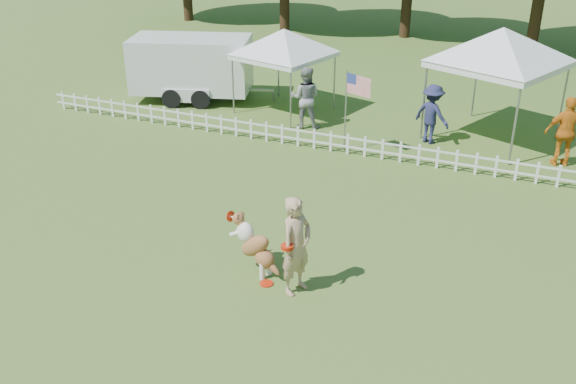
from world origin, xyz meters
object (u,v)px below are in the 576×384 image
object	(u,v)px
canopy_tent_left	(284,72)
flag_pole	(346,112)
cargo_trailer	(192,68)
spectator_b	(432,114)
dog	(256,246)
handler	(296,246)
spectator_a	(305,98)
frisbee_on_turf	(266,283)
canopy_tent_right	(496,86)
spectator_c	(566,132)

from	to	relation	value
canopy_tent_left	flag_pole	distance (m)	3.90
cargo_trailer	spectator_b	world-z (taller)	cargo_trailer
cargo_trailer	dog	bearing A→B (deg)	-70.81
handler	flag_pole	bearing A→B (deg)	29.08
handler	spectator_a	xyz separation A→B (m)	(-3.16, 8.30, -0.01)
frisbee_on_turf	canopy_tent_left	size ratio (longest dim) A/B	0.10
canopy_tent_left	dog	bearing A→B (deg)	-55.02
canopy_tent_left	flag_pole	bearing A→B (deg)	-26.02
flag_pole	spectator_a	distance (m)	2.22
handler	canopy_tent_right	world-z (taller)	canopy_tent_right
handler	spectator_b	size ratio (longest dim) A/B	1.10
handler	dog	world-z (taller)	handler
frisbee_on_turf	dog	bearing A→B (deg)	139.93
dog	canopy_tent_left	distance (m)	9.86
handler	canopy_tent_right	distance (m)	9.83
frisbee_on_turf	canopy_tent_right	distance (m)	10.12
canopy_tent_right	spectator_c	bearing A→B (deg)	-10.25
handler	dog	distance (m)	1.05
canopy_tent_left	spectator_c	distance (m)	8.74
handler	spectator_c	size ratio (longest dim) A/B	1.01
cargo_trailer	flag_pole	size ratio (longest dim) A/B	2.16
frisbee_on_turf	canopy_tent_left	world-z (taller)	canopy_tent_left
handler	spectator_b	world-z (taller)	handler
canopy_tent_left	spectator_c	world-z (taller)	canopy_tent_left
canopy_tent_right	spectator_b	xyz separation A→B (m)	(-1.54, -1.03, -0.73)
dog	canopy_tent_left	world-z (taller)	canopy_tent_left
dog	canopy_tent_right	size ratio (longest dim) A/B	0.37
flag_pole	spectator_c	size ratio (longest dim) A/B	1.22
handler	cargo_trailer	size ratio (longest dim) A/B	0.38
dog	spectator_a	distance (m)	8.35
cargo_trailer	spectator_c	bearing A→B (deg)	-23.26
handler	frisbee_on_turf	bearing A→B (deg)	111.61
handler	canopy_tent_left	xyz separation A→B (m)	(-4.38, 9.47, 0.37)
canopy_tent_left	spectator_a	bearing A→B (deg)	-29.22
dog	spectator_b	distance (m)	8.43
spectator_b	spectator_c	xyz separation A→B (m)	(3.60, -0.27, 0.08)
canopy_tent_left	flag_pole	xyz separation A→B (m)	(2.96, -2.54, -0.17)
frisbee_on_turf	flag_pole	distance (m)	7.11
canopy_tent_left	canopy_tent_right	bearing A→B (deg)	15.30
dog	canopy_tent_right	distance (m)	9.87
dog	flag_pole	distance (m)	6.71
spectator_a	handler	bearing A→B (deg)	97.97
frisbee_on_turf	canopy_tent_right	xyz separation A→B (m)	(2.80, 9.60, 1.59)
frisbee_on_turf	spectator_b	bearing A→B (deg)	81.61
spectator_a	canopy_tent_right	bearing A→B (deg)	-179.68
canopy_tent_left	cargo_trailer	xyz separation A→B (m)	(-3.46, -0.05, -0.23)
spectator_b	dog	bearing A→B (deg)	103.22
dog	frisbee_on_turf	distance (m)	0.74
frisbee_on_turf	cargo_trailer	world-z (taller)	cargo_trailer
spectator_a	spectator_b	distance (m)	3.84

